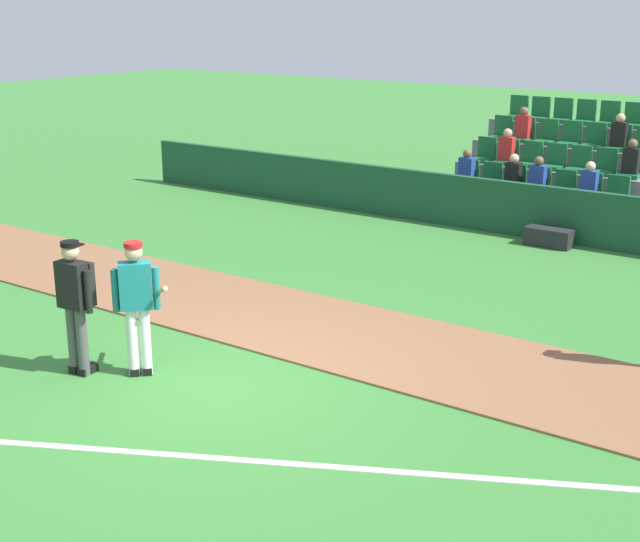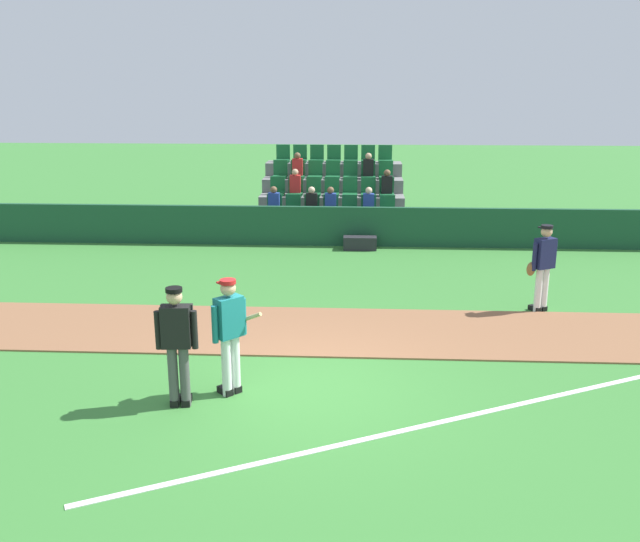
{
  "view_description": "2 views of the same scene",
  "coord_description": "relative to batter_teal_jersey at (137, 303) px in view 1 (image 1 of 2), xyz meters",
  "views": [
    {
      "loc": [
        6.9,
        -7.57,
        4.57
      ],
      "look_at": [
        0.66,
        1.27,
        1.3
      ],
      "focal_mm": 49.92,
      "sensor_mm": 36.0,
      "label": 1
    },
    {
      "loc": [
        0.76,
        -9.52,
        4.49
      ],
      "look_at": [
        0.14,
        1.87,
        1.3
      ],
      "focal_mm": 38.6,
      "sensor_mm": 36.0,
      "label": 2
    }
  ],
  "objects": [
    {
      "name": "ground_plane",
      "position": [
        1.05,
        0.29,
        -0.97
      ],
      "size": [
        80.0,
        80.0,
        0.0
      ],
      "primitive_type": "plane",
      "color": "#387A33"
    },
    {
      "name": "infield_dirt_path",
      "position": [
        1.05,
        2.66,
        -0.95
      ],
      "size": [
        28.0,
        2.52,
        0.03
      ],
      "primitive_type": "cube",
      "color": "brown",
      "rests_on": "ground"
    },
    {
      "name": "foul_line_chalk",
      "position": [
        4.05,
        -0.21,
        -0.96
      ],
      "size": [
        10.77,
        5.48,
        0.01
      ],
      "primitive_type": "cube",
      "rotation": [
        0.0,
        0.0,
        0.47
      ],
      "color": "white",
      "rests_on": "ground"
    },
    {
      "name": "dugout_fence",
      "position": [
        1.05,
        9.47,
        -0.42
      ],
      "size": [
        20.0,
        0.16,
        1.1
      ],
      "primitive_type": "cube",
      "color": "#19472D",
      "rests_on": "ground"
    },
    {
      "name": "stadium_bleachers",
      "position": [
        1.04,
        11.75,
        -0.22
      ],
      "size": [
        4.45,
        3.8,
        2.45
      ],
      "color": "slate",
      "rests_on": "ground"
    },
    {
      "name": "batter_teal_jersey",
      "position": [
        0.0,
        0.0,
        0.0
      ],
      "size": [
        0.74,
        0.68,
        1.76
      ],
      "color": "white",
      "rests_on": "ground"
    },
    {
      "name": "umpire_home_plate",
      "position": [
        -0.66,
        -0.42,
        0.03
      ],
      "size": [
        0.59,
        0.33,
        1.76
      ],
      "color": "#4C4C4C",
      "rests_on": "ground"
    },
    {
      "name": "equipment_bag",
      "position": [
        1.91,
        9.02,
        -0.79
      ],
      "size": [
        0.9,
        0.36,
        0.36
      ],
      "primitive_type": "cube",
      "color": "#232328",
      "rests_on": "ground"
    }
  ]
}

